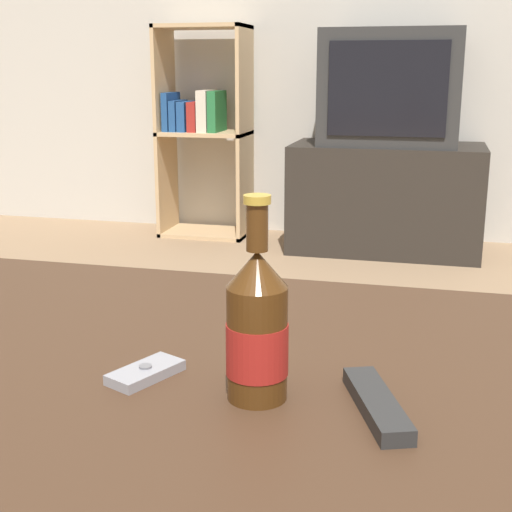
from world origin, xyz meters
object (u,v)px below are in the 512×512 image
Objects in this scene: television at (391,88)px; beer_bottle at (257,329)px; remote_control at (377,404)px; tv_stand at (386,198)px; cell_phone at (146,372)px; bookshelf at (202,127)px.

beer_bottle is (0.04, -2.78, -0.22)m from television.
tv_stand is at bearing 72.71° from remote_control.
tv_stand is 3.66× the size of beer_bottle.
cell_phone is (-0.16, 0.02, -0.08)m from beer_bottle.
bookshelf is at bearing 109.65° from beer_bottle.
tv_stand is at bearing 111.73° from cell_phone.
television reaches higher than cell_phone.
television is (0.00, -0.00, 0.54)m from tv_stand.
beer_bottle is at bearing 16.71° from cell_phone.
bookshelf reaches higher than remote_control.
cell_phone is (-0.12, -2.76, 0.24)m from tv_stand.
television is 2.77m from cell_phone.
remote_control reaches higher than cell_phone.
bookshelf is at bearing 91.14° from remote_control.
beer_bottle is at bearing 157.86° from remote_control.
beer_bottle is 0.17m from remote_control.
beer_bottle is (0.04, -2.78, 0.32)m from tv_stand.
beer_bottle is (1.03, -2.89, -0.00)m from bookshelf.
cell_phone is at bearing 172.45° from beer_bottle.
bookshelf is 3.06m from beer_bottle.
beer_bottle reaches higher than cell_phone.
beer_bottle is at bearing -70.35° from bookshelf.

